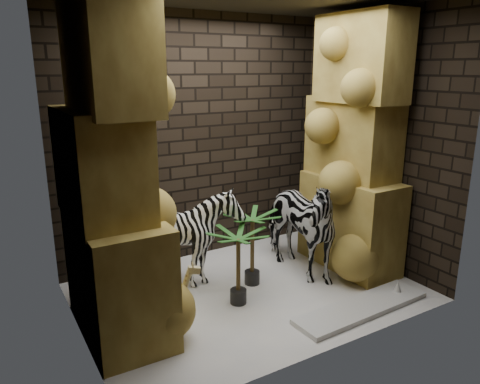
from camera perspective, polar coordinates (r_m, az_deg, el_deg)
floor at (r=5.07m, az=1.20°, el=-12.35°), size 3.50×3.50×0.00m
wall_back at (r=5.66m, az=-5.44°, el=6.54°), size 3.50×0.00×3.50m
wall_front at (r=3.60m, az=11.86°, el=1.24°), size 3.50×0.00×3.50m
wall_left at (r=3.96m, az=-20.75°, el=1.83°), size 0.00×3.00×3.00m
wall_right at (r=5.69m, az=16.53°, el=6.02°), size 0.00×3.00×3.00m
rock_pillar_left at (r=4.03m, az=-15.87°, el=2.47°), size 0.68×1.30×3.00m
rock_pillar_right at (r=5.45m, az=14.15°, el=5.81°), size 0.58×1.25×3.00m
zebra_right at (r=5.29m, az=6.92°, el=-2.91°), size 0.66×1.21×1.43m
zebra_left at (r=5.07m, az=-6.66°, el=-6.02°), size 0.99×1.20×1.04m
giraffe_toy at (r=4.25m, az=-8.89°, el=-13.11°), size 0.38×0.21×0.69m
palm_front at (r=5.08m, az=1.55°, el=-7.02°), size 0.36×0.36×0.85m
palm_back at (r=4.68m, az=-0.21°, el=-9.36°), size 0.36×0.36×0.80m
surfboard at (r=4.88m, az=14.94°, el=-13.76°), size 1.56×0.44×0.05m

